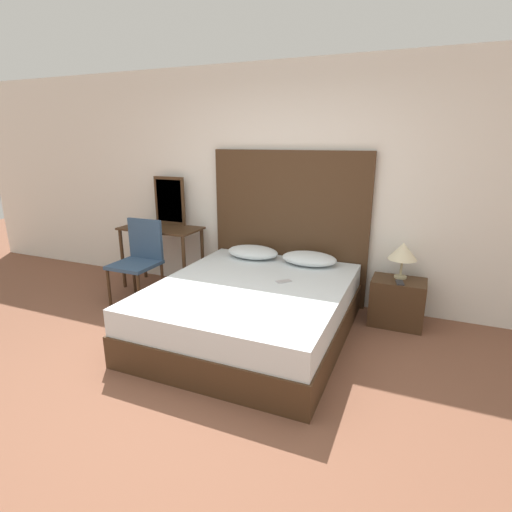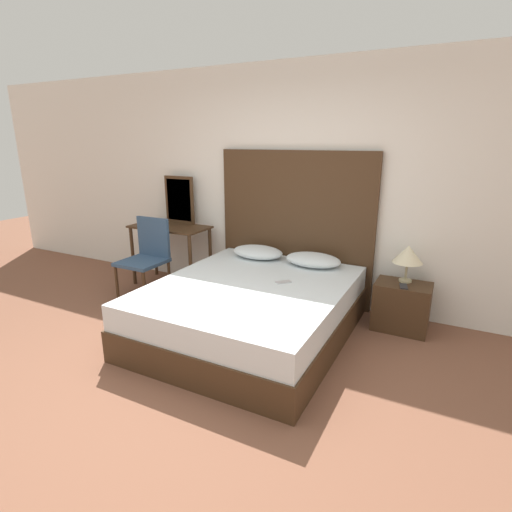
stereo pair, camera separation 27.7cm
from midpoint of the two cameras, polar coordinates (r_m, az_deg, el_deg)
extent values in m
plane|color=brown|center=(3.25, -8.48, -18.93)|extent=(16.00, 16.00, 0.00)
cube|color=white|center=(4.71, 7.30, 9.88)|extent=(10.00, 0.06, 2.70)
cube|color=#422B19|center=(3.99, 1.30, -9.20)|extent=(1.78, 2.11, 0.29)
cube|color=silver|center=(3.89, 1.33, -5.65)|extent=(1.74, 2.07, 0.24)
cube|color=#422B19|center=(4.71, 7.16, 4.05)|extent=(1.87, 0.05, 1.76)
ellipsoid|color=silver|center=(4.66, 1.95, 0.56)|extent=(0.61, 0.40, 0.14)
ellipsoid|color=silver|center=(4.42, 9.93, -0.55)|extent=(0.61, 0.40, 0.14)
cube|color=#B7B7BC|center=(3.89, 5.98, -3.75)|extent=(0.15, 0.16, 0.01)
cube|color=#422B19|center=(4.37, 21.79, -6.73)|extent=(0.53, 0.37, 0.49)
cylinder|color=tan|center=(4.35, 22.26, -3.28)|extent=(0.13, 0.13, 0.02)
cylinder|color=tan|center=(4.32, 22.41, -2.03)|extent=(0.02, 0.02, 0.18)
cone|color=beige|center=(4.27, 22.66, 0.24)|extent=(0.29, 0.29, 0.18)
cube|color=#232328|center=(4.19, 22.13, -4.05)|extent=(0.10, 0.16, 0.01)
cube|color=#422B19|center=(5.24, -10.77, 4.09)|extent=(1.02, 0.51, 0.02)
cylinder|color=#422B19|center=(5.47, -15.81, -0.03)|extent=(0.04, 0.04, 0.77)
cylinder|color=#422B19|center=(4.90, -7.73, -1.44)|extent=(0.04, 0.04, 0.77)
cylinder|color=#422B19|center=(5.78, -12.92, 1.05)|extent=(0.04, 0.04, 0.77)
cylinder|color=#422B19|center=(5.24, -5.04, -0.16)|extent=(0.04, 0.04, 0.77)
cube|color=#422B19|center=(5.36, -9.43, 7.92)|extent=(0.44, 0.03, 0.61)
cube|color=#B2BCC6|center=(5.35, -9.48, 7.90)|extent=(0.37, 0.01, 0.54)
cube|color=#334C6B|center=(4.89, -14.42, -0.87)|extent=(0.49, 0.50, 0.04)
cube|color=#334C6B|center=(4.98, -12.91, 2.66)|extent=(0.46, 0.04, 0.48)
cylinder|color=#422B19|center=(4.95, -17.75, -3.88)|extent=(0.04, 0.04, 0.45)
cylinder|color=#422B19|center=(4.67, -14.00, -4.79)|extent=(0.04, 0.04, 0.45)
cylinder|color=#422B19|center=(5.25, -14.43, -2.47)|extent=(0.04, 0.04, 0.45)
cylinder|color=#422B19|center=(4.99, -10.73, -3.23)|extent=(0.04, 0.04, 0.45)
camera|label=1|loc=(0.14, -87.95, 0.60)|focal=28.00mm
camera|label=2|loc=(0.14, 92.05, -0.60)|focal=28.00mm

